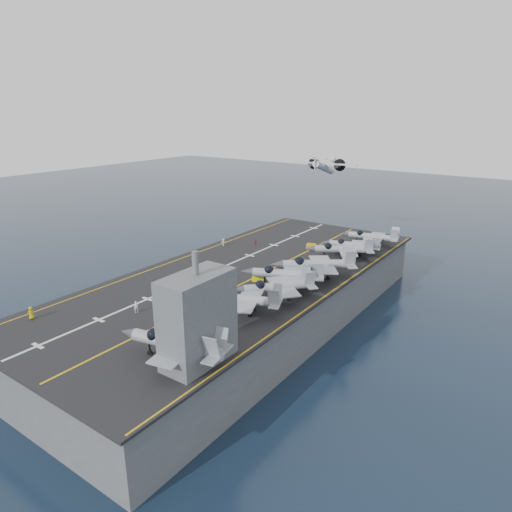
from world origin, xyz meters
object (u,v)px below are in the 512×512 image
Objects in this scene: island_superstructure at (197,308)px; transport_plane at (324,167)px; tow_cart_a at (179,310)px; fighter_jet_0 at (177,343)px.

island_superstructure is 95.60m from transport_plane.
island_superstructure is 6.36× the size of tow_cart_a.
island_superstructure is at bearing 39.42° from fighter_jet_0.
fighter_jet_0 is (-2.16, -1.77, -4.75)m from island_superstructure.
fighter_jet_0 is 14.97m from tow_cart_a.
island_superstructure is 16.75m from tow_cart_a.
tow_cart_a is 84.61m from transport_plane.
island_superstructure reaches higher than fighter_jet_0.
tow_cart_a is at bearing 144.18° from island_superstructure.
transport_plane is at bearing 106.34° from fighter_jet_0.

